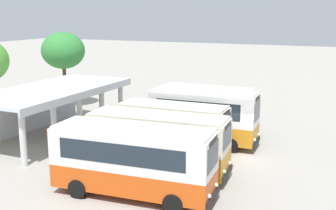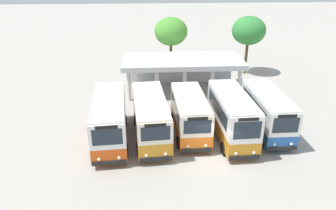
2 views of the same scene
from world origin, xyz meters
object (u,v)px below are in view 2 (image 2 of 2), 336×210
city_bus_middle_cream (190,113)px  city_bus_fifth_blue (267,111)px  city_bus_fourth_amber (232,115)px  waiting_chair_second_from_end (181,87)px  city_bus_second_in_row (151,116)px  waiting_chair_end_by_column (174,87)px  city_bus_nearest_orange (110,118)px  waiting_chair_middle_seat (188,87)px

city_bus_middle_cream → city_bus_fifth_blue: 5.94m
city_bus_fourth_amber → waiting_chair_second_from_end: bearing=105.7°
city_bus_second_in_row → city_bus_fifth_blue: size_ratio=1.11×
waiting_chair_end_by_column → waiting_chair_second_from_end: same height
city_bus_middle_cream → waiting_chair_second_from_end: (0.26, 8.77, -1.20)m
city_bus_nearest_orange → waiting_chair_end_by_column: 10.94m
city_bus_nearest_orange → waiting_chair_middle_seat: (6.89, 9.37, -1.30)m
city_bus_second_in_row → city_bus_middle_cream: 3.00m
city_bus_nearest_orange → city_bus_fifth_blue: city_bus_nearest_orange is taller
city_bus_fourth_amber → city_bus_second_in_row: bearing=175.6°
city_bus_second_in_row → city_bus_fourth_amber: size_ratio=1.09×
city_bus_second_in_row → city_bus_fourth_amber: 5.95m
city_bus_nearest_orange → city_bus_second_in_row: (2.97, 0.19, -0.04)m
city_bus_nearest_orange → city_bus_fifth_blue: 11.89m
city_bus_fifth_blue → waiting_chair_second_from_end: city_bus_fifth_blue is taller
city_bus_second_in_row → city_bus_middle_cream: (2.97, 0.42, -0.05)m
city_bus_middle_cream → city_bus_fifth_blue: city_bus_fifth_blue is taller
city_bus_middle_cream → city_bus_fifth_blue: (5.94, 0.01, 0.04)m
waiting_chair_end_by_column → waiting_chair_middle_seat: bearing=0.2°
waiting_chair_middle_seat → waiting_chair_end_by_column: bearing=-179.8°
city_bus_nearest_orange → waiting_chair_second_from_end: city_bus_nearest_orange is taller
city_bus_middle_cream → waiting_chair_end_by_column: city_bus_middle_cream is taller
city_bus_second_in_row → waiting_chair_middle_seat: size_ratio=8.85×
city_bus_nearest_orange → waiting_chair_middle_seat: bearing=53.7°
city_bus_fourth_amber → waiting_chair_middle_seat: 9.94m
city_bus_nearest_orange → city_bus_fifth_blue: (11.87, 0.63, -0.05)m
city_bus_middle_cream → city_bus_fourth_amber: 3.10m
waiting_chair_end_by_column → waiting_chair_second_from_end: 0.70m
city_bus_second_in_row → city_bus_middle_cream: city_bus_second_in_row is taller
city_bus_fourth_amber → city_bus_fifth_blue: (2.97, 0.89, -0.16)m
city_bus_second_in_row → city_bus_middle_cream: size_ratio=1.15×
city_bus_middle_cream → city_bus_fourth_amber: bearing=-16.4°
waiting_chair_second_from_end → city_bus_fourth_amber: bearing=-74.3°
waiting_chair_second_from_end → waiting_chair_middle_seat: (0.70, -0.02, 0.00)m
city_bus_second_in_row → waiting_chair_end_by_column: 9.60m
city_bus_nearest_orange → waiting_chair_second_from_end: (6.19, 9.39, -1.30)m
waiting_chair_second_from_end → waiting_chair_middle_seat: 0.70m
city_bus_fourth_amber → waiting_chair_middle_seat: (-2.01, 9.63, -1.41)m
city_bus_fourth_amber → city_bus_fifth_blue: size_ratio=1.01×
city_bus_nearest_orange → city_bus_fifth_blue: size_ratio=1.12×
city_bus_fourth_amber → waiting_chair_second_from_end: city_bus_fourth_amber is taller
city_bus_nearest_orange → waiting_chair_middle_seat: city_bus_nearest_orange is taller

